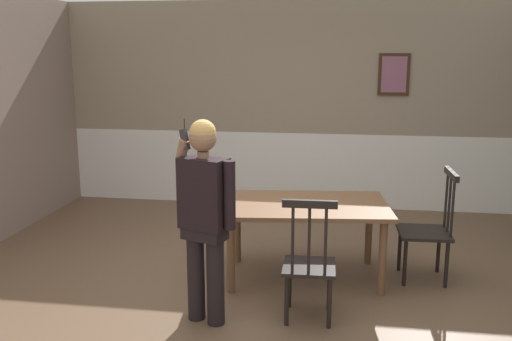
% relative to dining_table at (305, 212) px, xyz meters
% --- Properties ---
extents(ground_plane, '(7.06, 7.06, 0.00)m').
position_rel_dining_table_xyz_m(ground_plane, '(-0.34, -0.50, -0.65)').
color(ground_plane, brown).
extents(room_back_partition, '(6.42, 0.17, 2.79)m').
position_rel_dining_table_xyz_m(room_back_partition, '(-0.33, 2.59, 0.70)').
color(room_back_partition, gray).
rests_on(room_back_partition, ground_plane).
extents(dining_table, '(1.64, 1.13, 0.74)m').
position_rel_dining_table_xyz_m(dining_table, '(0.00, 0.00, 0.00)').
color(dining_table, brown).
rests_on(dining_table, ground_plane).
extents(chair_near_window, '(0.43, 0.43, 1.04)m').
position_rel_dining_table_xyz_m(chair_near_window, '(0.09, -0.87, -0.17)').
color(chair_near_window, black).
rests_on(chair_near_window, ground_plane).
extents(chair_by_doorway, '(0.48, 0.48, 1.06)m').
position_rel_dining_table_xyz_m(chair_by_doorway, '(1.15, 0.12, -0.15)').
color(chair_by_doorway, black).
rests_on(chair_by_doorway, ground_plane).
extents(person_figure, '(0.51, 0.32, 1.64)m').
position_rel_dining_table_xyz_m(person_figure, '(-0.71, -1.02, 0.28)').
color(person_figure, black).
rests_on(person_figure, ground_plane).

